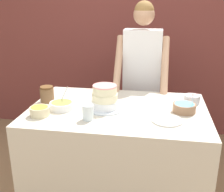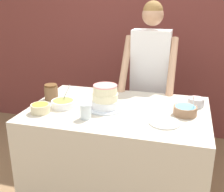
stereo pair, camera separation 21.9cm
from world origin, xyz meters
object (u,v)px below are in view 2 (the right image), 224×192
(frosting_bowl_olive, at_px, (63,103))
(drinking_glass, at_px, (86,111))
(frosting_bowl_blue, at_px, (185,110))
(stoneware_jar, at_px, (51,92))
(ceramic_plate, at_px, (165,123))
(cake, at_px, (105,98))
(frosting_bowl_orange, at_px, (40,108))
(frosting_bowl_pink, at_px, (196,102))
(person_baker, at_px, (150,70))

(frosting_bowl_olive, relative_size, drinking_glass, 1.71)
(frosting_bowl_blue, relative_size, stoneware_jar, 1.30)
(frosting_bowl_blue, distance_m, ceramic_plate, 0.24)
(frosting_bowl_olive, bearing_deg, cake, 10.62)
(cake, bearing_deg, frosting_bowl_blue, 2.77)
(frosting_bowl_orange, xyz_separation_m, drinking_glass, (0.38, -0.01, 0.02))
(frosting_bowl_pink, height_order, ceramic_plate, frosting_bowl_pink)
(drinking_glass, bearing_deg, ceramic_plate, 6.22)
(person_baker, relative_size, frosting_bowl_blue, 9.84)
(drinking_glass, distance_m, stoneware_jar, 0.54)
(ceramic_plate, bearing_deg, stoneware_jar, 166.06)
(drinking_glass, bearing_deg, cake, 70.76)
(person_baker, xyz_separation_m, frosting_bowl_orange, (-0.70, -1.01, -0.11))
(person_baker, bearing_deg, frosting_bowl_orange, -124.80)
(drinking_glass, relative_size, ceramic_plate, 0.50)
(frosting_bowl_pink, relative_size, ceramic_plate, 0.59)
(stoneware_jar, bearing_deg, frosting_bowl_pink, 7.68)
(frosting_bowl_pink, bearing_deg, frosting_bowl_orange, -158.20)
(drinking_glass, bearing_deg, person_baker, 72.37)
(frosting_bowl_olive, height_order, stoneware_jar, frosting_bowl_olive)
(frosting_bowl_olive, distance_m, drinking_glass, 0.31)
(frosting_bowl_orange, relative_size, drinking_glass, 1.31)
(frosting_bowl_pink, bearing_deg, person_baker, 129.96)
(frosting_bowl_olive, bearing_deg, stoneware_jar, 141.32)
(drinking_glass, bearing_deg, frosting_bowl_pink, 31.31)
(frosting_bowl_blue, bearing_deg, ceramic_plate, -123.65)
(frosting_bowl_orange, height_order, frosting_bowl_olive, frosting_bowl_olive)
(frosting_bowl_orange, distance_m, ceramic_plate, 0.95)
(person_baker, distance_m, stoneware_jar, 1.05)
(drinking_glass, height_order, ceramic_plate, drinking_glass)
(frosting_bowl_olive, xyz_separation_m, stoneware_jar, (-0.18, 0.14, 0.04))
(frosting_bowl_pink, bearing_deg, cake, -160.85)
(frosting_bowl_pink, distance_m, frosting_bowl_blue, 0.23)
(person_baker, xyz_separation_m, cake, (-0.24, -0.79, -0.06))
(cake, relative_size, frosting_bowl_olive, 1.64)
(frosting_bowl_pink, relative_size, frosting_bowl_orange, 0.89)
(cake, bearing_deg, drinking_glass, -109.24)
(person_baker, bearing_deg, frosting_bowl_olive, -124.31)
(frosting_bowl_pink, relative_size, frosting_bowl_olive, 0.69)
(cake, height_order, ceramic_plate, cake)
(frosting_bowl_orange, distance_m, drinking_glass, 0.38)
(frosting_bowl_blue, bearing_deg, person_baker, 116.48)
(frosting_bowl_blue, xyz_separation_m, drinking_glass, (-0.71, -0.26, 0.02))
(person_baker, height_order, ceramic_plate, person_baker)
(frosting_bowl_olive, height_order, drinking_glass, frosting_bowl_olive)
(frosting_bowl_orange, bearing_deg, person_baker, 55.20)
(frosting_bowl_olive, height_order, ceramic_plate, frosting_bowl_olive)
(drinking_glass, bearing_deg, stoneware_jar, 144.43)
(cake, relative_size, stoneware_jar, 2.31)
(cake, height_order, stoneware_jar, cake)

